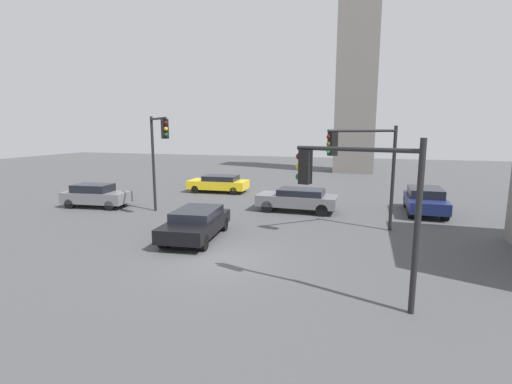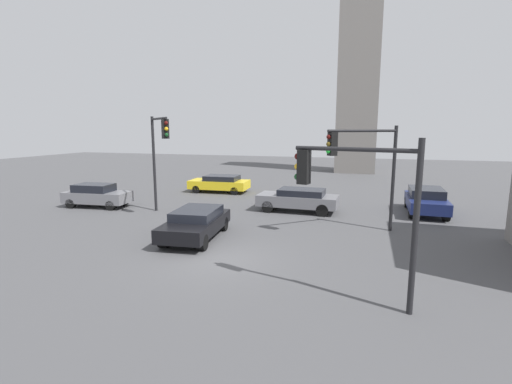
% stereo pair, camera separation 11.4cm
% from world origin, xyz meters
% --- Properties ---
extents(ground_plane, '(103.40, 103.40, 0.00)m').
position_xyz_m(ground_plane, '(0.00, 0.00, 0.00)').
color(ground_plane, '#4C4C4F').
extents(traffic_light_0, '(2.24, 2.17, 5.54)m').
position_xyz_m(traffic_light_0, '(-5.76, 5.71, 3.97)').
color(traffic_light_0, black).
rests_on(traffic_light_0, ground_plane).
extents(traffic_light_1, '(2.99, 2.58, 4.99)m').
position_xyz_m(traffic_light_1, '(5.16, 4.82, 3.59)').
color(traffic_light_1, black).
rests_on(traffic_light_1, ground_plane).
extents(traffic_light_2, '(3.40, 1.04, 4.62)m').
position_xyz_m(traffic_light_2, '(4.99, -2.12, 3.26)').
color(traffic_light_2, black).
rests_on(traffic_light_2, ground_plane).
extents(car_0, '(2.41, 4.61, 1.31)m').
position_xyz_m(car_0, '(-1.88, 2.12, 0.71)').
color(car_0, black).
rests_on(car_0, ground_plane).
extents(car_1, '(4.15, 2.02, 1.44)m').
position_xyz_m(car_1, '(-10.82, 6.48, 0.75)').
color(car_1, slate).
rests_on(car_1, ground_plane).
extents(car_2, '(4.57, 2.24, 1.30)m').
position_xyz_m(car_2, '(-5.53, 13.83, 0.70)').
color(car_2, yellow).
rests_on(car_2, ground_plane).
extents(car_3, '(4.71, 2.03, 1.36)m').
position_xyz_m(car_3, '(1.52, 8.82, 0.75)').
color(car_3, slate).
rests_on(car_3, ground_plane).
extents(car_4, '(2.10, 4.48, 1.46)m').
position_xyz_m(car_4, '(8.66, 10.46, 0.78)').
color(car_4, navy).
rests_on(car_4, ground_plane).
extents(skyline_tower, '(4.32, 4.32, 22.07)m').
position_xyz_m(skyline_tower, '(3.94, 31.21, 11.04)').
color(skyline_tower, gray).
rests_on(skyline_tower, ground_plane).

